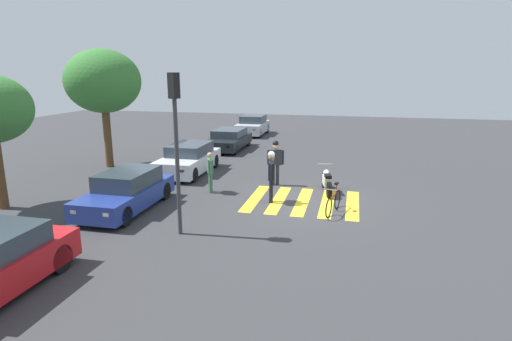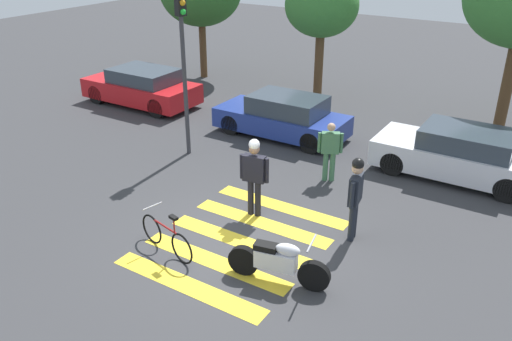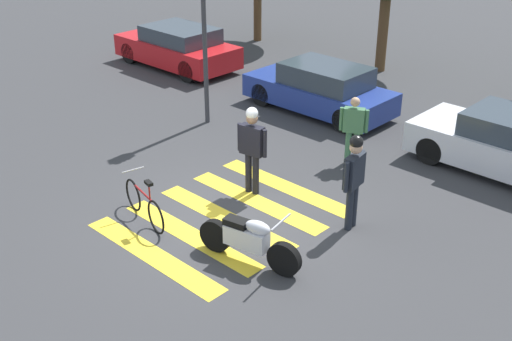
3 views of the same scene
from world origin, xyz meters
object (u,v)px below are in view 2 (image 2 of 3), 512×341
at_px(officer_on_foot, 254,171).
at_px(traffic_light_pole, 183,49).
at_px(police_motorcycle, 278,262).
at_px(officer_by_motorcycle, 355,192).
at_px(leaning_bicycle, 167,237).
at_px(car_red_convertible, 142,87).
at_px(car_white_van, 459,154).
at_px(car_blue_hatchback, 283,117).
at_px(pedestrian_bystander, 330,149).

relative_size(officer_on_foot, traffic_light_pole, 0.41).
distance_m(police_motorcycle, officer_by_motorcycle, 2.35).
bearing_deg(officer_by_motorcycle, traffic_light_pole, 163.59).
xyz_separation_m(leaning_bicycle, officer_by_motorcycle, (3.02, 2.56, 0.75)).
xyz_separation_m(car_red_convertible, car_white_van, (11.41, -0.08, -0.01)).
relative_size(police_motorcycle, officer_by_motorcycle, 1.05).
distance_m(officer_on_foot, car_blue_hatchback, 5.10).
height_order(pedestrian_bystander, car_red_convertible, pedestrian_bystander).
relative_size(officer_on_foot, car_blue_hatchback, 0.45).
distance_m(police_motorcycle, car_white_van, 6.75).
bearing_deg(car_white_van, car_red_convertible, 179.61).
relative_size(officer_on_foot, car_white_van, 0.45).
relative_size(leaning_bicycle, car_blue_hatchback, 0.40).
xyz_separation_m(officer_by_motorcycle, traffic_light_pole, (-5.91, 1.74, 1.98)).
relative_size(officer_on_foot, officer_by_motorcycle, 1.00).
xyz_separation_m(police_motorcycle, traffic_light_pole, (-5.31, 3.91, 2.65)).
bearing_deg(officer_by_motorcycle, leaning_bicycle, -139.67).
xyz_separation_m(pedestrian_bystander, car_blue_hatchback, (-2.61, 2.13, -0.27)).
relative_size(pedestrian_bystander, car_red_convertible, 0.37).
bearing_deg(traffic_light_pole, leaning_bicycle, -56.10).
height_order(police_motorcycle, traffic_light_pole, traffic_light_pole).
height_order(leaning_bicycle, car_blue_hatchback, car_blue_hatchback).
bearing_deg(car_blue_hatchback, officer_on_foot, -67.81).
bearing_deg(pedestrian_bystander, car_red_convertible, 166.16).
xyz_separation_m(car_red_convertible, traffic_light_pole, (4.35, -2.68, 2.43)).
distance_m(officer_on_foot, officer_by_motorcycle, 2.35).
height_order(officer_on_foot, car_red_convertible, officer_on_foot).
height_order(leaning_bicycle, car_white_van, car_white_van).
xyz_separation_m(police_motorcycle, car_red_convertible, (-9.66, 6.59, 0.22)).
bearing_deg(pedestrian_bystander, leaning_bicycle, -105.83).
bearing_deg(traffic_light_pole, police_motorcycle, -36.41).
relative_size(car_red_convertible, traffic_light_pole, 0.94).
bearing_deg(car_blue_hatchback, officer_by_motorcycle, -46.17).
height_order(police_motorcycle, officer_by_motorcycle, officer_by_motorcycle).
xyz_separation_m(leaning_bicycle, car_red_convertible, (-7.24, 6.98, 0.29)).
height_order(officer_by_motorcycle, car_red_convertible, officer_by_motorcycle).
xyz_separation_m(officer_by_motorcycle, car_blue_hatchback, (-4.25, 4.42, -0.48)).
xyz_separation_m(leaning_bicycle, traffic_light_pole, (-2.89, 4.30, 2.73)).
bearing_deg(officer_on_foot, car_white_van, 53.00).
bearing_deg(car_red_convertible, pedestrian_bystander, -13.84).
height_order(officer_on_foot, car_blue_hatchback, officer_on_foot).
bearing_deg(pedestrian_bystander, officer_on_foot, -104.98).
distance_m(officer_by_motorcycle, car_white_van, 4.51).
relative_size(officer_by_motorcycle, pedestrian_bystander, 1.18).
bearing_deg(pedestrian_bystander, officer_by_motorcycle, -54.42).
distance_m(officer_by_motorcycle, car_red_convertible, 11.18).
height_order(officer_on_foot, officer_by_motorcycle, officer_on_foot).
bearing_deg(car_red_convertible, officer_on_foot, -30.65).
bearing_deg(officer_by_motorcycle, pedestrian_bystander, 125.58).
height_order(officer_on_foot, pedestrian_bystander, officer_on_foot).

